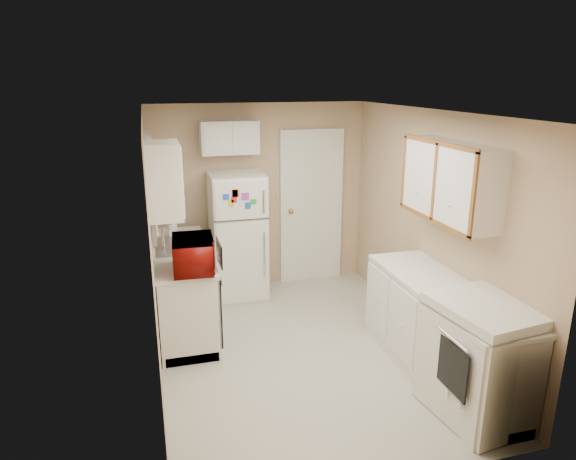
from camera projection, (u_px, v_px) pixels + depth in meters
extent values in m
plane|color=beige|center=(301.00, 350.00, 5.29)|extent=(3.80, 3.80, 0.00)
plane|color=white|center=(303.00, 112.00, 4.61)|extent=(3.80, 3.80, 0.00)
plane|color=tan|center=(152.00, 252.00, 4.59)|extent=(3.80, 3.80, 0.00)
plane|color=tan|center=(431.00, 228.00, 5.30)|extent=(3.80, 3.80, 0.00)
plane|color=tan|center=(260.00, 197.00, 6.70)|extent=(2.80, 2.80, 0.00)
plane|color=tan|center=(390.00, 328.00, 3.19)|extent=(2.80, 2.80, 0.00)
cube|color=silver|center=(184.00, 288.00, 5.72)|extent=(0.60, 1.80, 0.90)
cube|color=black|center=(217.00, 303.00, 5.22)|extent=(0.03, 0.58, 0.72)
cube|color=gray|center=(180.00, 249.00, 5.74)|extent=(0.54, 0.74, 0.16)
imported|color=maroon|center=(193.00, 255.00, 4.96)|extent=(0.59, 0.35, 0.38)
imported|color=silver|center=(173.00, 227.00, 6.05)|extent=(0.10, 0.10, 0.20)
cube|color=silver|center=(151.00, 185.00, 5.46)|extent=(0.10, 0.98, 1.08)
cube|color=silver|center=(164.00, 180.00, 4.66)|extent=(0.30, 0.45, 0.70)
cube|color=silver|center=(238.00, 236.00, 6.41)|extent=(0.65, 0.63, 1.59)
cube|color=silver|center=(229.00, 137.00, 6.24)|extent=(0.70, 0.30, 0.40)
cube|color=silver|center=(311.00, 207.00, 6.90)|extent=(0.86, 0.06, 2.08)
cube|color=silver|center=(441.00, 333.00, 4.70)|extent=(0.60, 2.00, 0.90)
cube|color=silver|center=(481.00, 360.00, 4.16)|extent=(0.77, 0.90, 1.00)
cube|color=silver|center=(450.00, 181.00, 4.63)|extent=(0.30, 1.20, 0.70)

